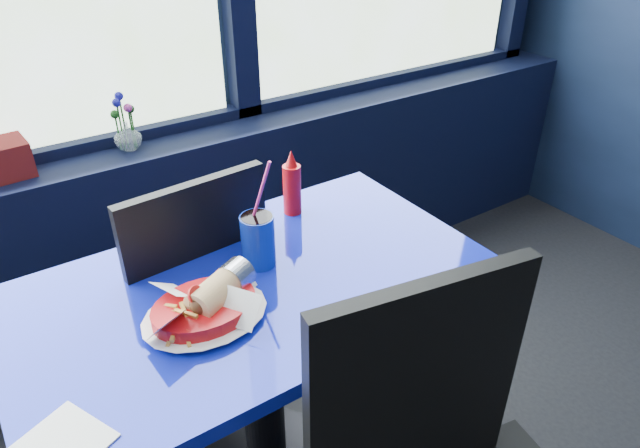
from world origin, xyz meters
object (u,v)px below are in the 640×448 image
(food_basket, at_px, (206,306))
(soda_cup, at_px, (258,239))
(ketchup_bottle, at_px, (292,186))
(flower_vase, at_px, (127,133))
(near_table, at_px, (258,336))
(chair_near_back, at_px, (193,287))

(food_basket, distance_m, soda_cup, 0.24)
(ketchup_bottle, height_order, soda_cup, soda_cup)
(flower_vase, relative_size, ketchup_bottle, 1.00)
(near_table, relative_size, flower_vase, 5.91)
(food_basket, bearing_deg, flower_vase, 80.39)
(near_table, relative_size, soda_cup, 4.01)
(food_basket, height_order, soda_cup, soda_cup)
(ketchup_bottle, bearing_deg, food_basket, -144.06)
(ketchup_bottle, bearing_deg, soda_cup, -140.06)
(ketchup_bottle, bearing_deg, flower_vase, 114.82)
(near_table, xyz_separation_m, flower_vase, (-0.02, 0.87, 0.29))
(chair_near_back, relative_size, flower_vase, 4.74)
(chair_near_back, bearing_deg, near_table, 95.04)
(chair_near_back, distance_m, food_basket, 0.45)
(soda_cup, bearing_deg, ketchup_bottle, 39.94)
(near_table, bearing_deg, food_basket, -159.06)
(food_basket, xyz_separation_m, ketchup_bottle, (0.42, 0.30, 0.06))
(chair_near_back, distance_m, ketchup_bottle, 0.43)
(near_table, distance_m, flower_vase, 0.92)
(near_table, height_order, food_basket, food_basket)
(flower_vase, bearing_deg, near_table, -88.40)
(chair_near_back, xyz_separation_m, soda_cup, (0.10, -0.25, 0.27))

